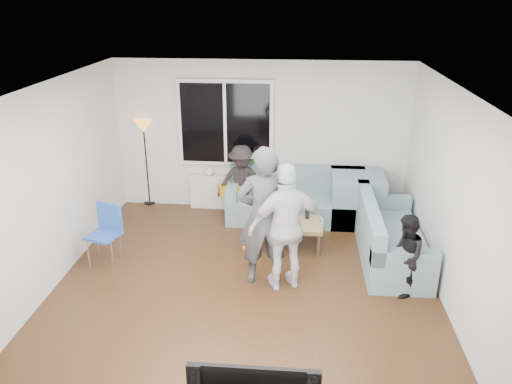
# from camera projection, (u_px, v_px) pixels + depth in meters

# --- Properties ---
(floor) EXTENTS (5.00, 5.50, 0.04)m
(floor) POSITION_uv_depth(u_px,v_px,m) (244.00, 292.00, 6.58)
(floor) COLOR #56351C
(floor) RESTS_ON ground
(ceiling) EXTENTS (5.00, 5.50, 0.04)m
(ceiling) POSITION_uv_depth(u_px,v_px,m) (242.00, 89.00, 5.60)
(ceiling) COLOR white
(ceiling) RESTS_ON ground
(wall_back) EXTENTS (5.00, 0.04, 2.60)m
(wall_back) POSITION_uv_depth(u_px,v_px,m) (261.00, 137.00, 8.65)
(wall_back) COLOR silver
(wall_back) RESTS_ON ground
(wall_front) EXTENTS (5.00, 0.04, 2.60)m
(wall_front) POSITION_uv_depth(u_px,v_px,m) (200.00, 350.00, 3.52)
(wall_front) COLOR silver
(wall_front) RESTS_ON ground
(wall_left) EXTENTS (0.04, 5.50, 2.60)m
(wall_left) POSITION_uv_depth(u_px,v_px,m) (43.00, 192.00, 6.29)
(wall_left) COLOR silver
(wall_left) RESTS_ON ground
(wall_right) EXTENTS (0.04, 5.50, 2.60)m
(wall_right) POSITION_uv_depth(u_px,v_px,m) (458.00, 206.00, 5.88)
(wall_right) COLOR silver
(wall_right) RESTS_ON ground
(window_frame) EXTENTS (1.62, 0.06, 1.47)m
(window_frame) POSITION_uv_depth(u_px,v_px,m) (226.00, 123.00, 8.53)
(window_frame) COLOR white
(window_frame) RESTS_ON wall_back
(window_glass) EXTENTS (1.50, 0.02, 1.35)m
(window_glass) POSITION_uv_depth(u_px,v_px,m) (225.00, 124.00, 8.49)
(window_glass) COLOR black
(window_glass) RESTS_ON window_frame
(window_mullion) EXTENTS (0.05, 0.03, 1.35)m
(window_mullion) POSITION_uv_depth(u_px,v_px,m) (225.00, 124.00, 8.48)
(window_mullion) COLOR white
(window_mullion) RESTS_ON window_frame
(radiator) EXTENTS (1.30, 0.12, 0.62)m
(radiator) POSITION_uv_depth(u_px,v_px,m) (227.00, 192.00, 8.95)
(radiator) COLOR silver
(radiator) RESTS_ON floor
(potted_plant) EXTENTS (0.19, 0.16, 0.33)m
(potted_plant) POSITION_uv_depth(u_px,v_px,m) (251.00, 168.00, 8.71)
(potted_plant) COLOR #326729
(potted_plant) RESTS_ON radiator
(vase) EXTENTS (0.17, 0.17, 0.17)m
(vase) POSITION_uv_depth(u_px,v_px,m) (209.00, 171.00, 8.80)
(vase) COLOR silver
(vase) RESTS_ON radiator
(sofa_back_section) EXTENTS (2.30, 0.85, 0.85)m
(sofa_back_section) POSITION_uv_depth(u_px,v_px,m) (296.00, 196.00, 8.46)
(sofa_back_section) COLOR gray
(sofa_back_section) RESTS_ON floor
(sofa_right_section) EXTENTS (2.00, 0.85, 0.85)m
(sofa_right_section) POSITION_uv_depth(u_px,v_px,m) (392.00, 232.00, 7.21)
(sofa_right_section) COLOR gray
(sofa_right_section) RESTS_ON floor
(sofa_corner) EXTENTS (0.85, 0.85, 0.85)m
(sofa_corner) POSITION_uv_depth(u_px,v_px,m) (356.00, 198.00, 8.38)
(sofa_corner) COLOR gray
(sofa_corner) RESTS_ON floor
(cushion_yellow) EXTENTS (0.46, 0.42, 0.14)m
(cushion_yellow) POSITION_uv_depth(u_px,v_px,m) (230.00, 190.00, 8.50)
(cushion_yellow) COLOR orange
(cushion_yellow) RESTS_ON sofa_back_section
(cushion_red) EXTENTS (0.41, 0.36, 0.13)m
(cushion_red) POSITION_uv_depth(u_px,v_px,m) (270.00, 189.00, 8.52)
(cushion_red) COLOR maroon
(cushion_red) RESTS_ON sofa_back_section
(coffee_table) EXTENTS (1.11, 0.61, 0.40)m
(coffee_table) POSITION_uv_depth(u_px,v_px,m) (285.00, 234.00, 7.64)
(coffee_table) COLOR tan
(coffee_table) RESTS_ON floor
(pitcher) EXTENTS (0.17, 0.17, 0.17)m
(pitcher) POSITION_uv_depth(u_px,v_px,m) (281.00, 218.00, 7.50)
(pitcher) COLOR maroon
(pitcher) RESTS_ON coffee_table
(side_chair) EXTENTS (0.50, 0.50, 0.86)m
(side_chair) POSITION_uv_depth(u_px,v_px,m) (103.00, 236.00, 7.08)
(side_chair) COLOR blue
(side_chair) RESTS_ON floor
(floor_lamp) EXTENTS (0.32, 0.32, 1.56)m
(floor_lamp) POSITION_uv_depth(u_px,v_px,m) (146.00, 163.00, 8.99)
(floor_lamp) COLOR orange
(floor_lamp) RESTS_ON floor
(player_left) EXTENTS (0.77, 0.59, 1.88)m
(player_left) POSITION_uv_depth(u_px,v_px,m) (263.00, 216.00, 6.48)
(player_left) COLOR #444449
(player_left) RESTS_ON floor
(player_right) EXTENTS (1.08, 0.72, 1.70)m
(player_right) POSITION_uv_depth(u_px,v_px,m) (287.00, 227.00, 6.37)
(player_right) COLOR silver
(player_right) RESTS_ON floor
(spectator_right) EXTENTS (0.48, 0.58, 1.09)m
(spectator_right) POSITION_uv_depth(u_px,v_px,m) (405.00, 256.00, 6.32)
(spectator_right) COLOR black
(spectator_right) RESTS_ON floor
(spectator_back) EXTENTS (0.90, 0.61, 1.28)m
(spectator_back) POSITION_uv_depth(u_px,v_px,m) (242.00, 182.00, 8.48)
(spectator_back) COLOR black
(spectator_back) RESTS_ON floor
(bottle_b) EXTENTS (0.08, 0.08, 0.23)m
(bottle_b) POSITION_uv_depth(u_px,v_px,m) (276.00, 218.00, 7.44)
(bottle_b) COLOR #1C9D1D
(bottle_b) RESTS_ON coffee_table
(bottle_c) EXTENTS (0.07, 0.07, 0.20)m
(bottle_c) POSITION_uv_depth(u_px,v_px,m) (290.00, 213.00, 7.65)
(bottle_c) COLOR #311C0B
(bottle_c) RESTS_ON coffee_table
(bottle_e) EXTENTS (0.07, 0.07, 0.21)m
(bottle_e) POSITION_uv_depth(u_px,v_px,m) (307.00, 212.00, 7.66)
(bottle_e) COLOR black
(bottle_e) RESTS_ON coffee_table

